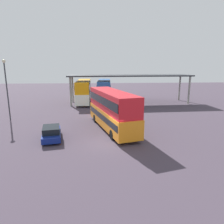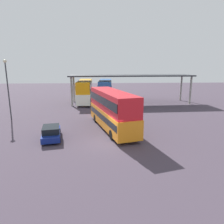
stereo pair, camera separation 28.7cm
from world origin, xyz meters
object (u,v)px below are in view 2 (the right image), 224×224
object	(u,v)px
lamppost_tall	(7,83)
double_decker_near_canopy	(85,90)
double_decker_mid_row	(105,90)
double_decker_main	(112,109)
parked_hatchback	(51,133)

from	to	relation	value
lamppost_tall	double_decker_near_canopy	bearing A→B (deg)	54.77
double_decker_near_canopy	double_decker_mid_row	xyz separation A→B (m)	(4.08, 0.01, 0.01)
lamppost_tall	double_decker_main	bearing A→B (deg)	-20.45
double_decker_main	double_decker_near_canopy	world-z (taller)	double_decker_main
double_decker_main	double_decker_near_canopy	bearing A→B (deg)	-1.36
double_decker_main	parked_hatchback	world-z (taller)	double_decker_main
double_decker_near_canopy	double_decker_main	bearing A→B (deg)	-166.70
double_decker_near_canopy	parked_hatchback	bearing A→B (deg)	174.63
double_decker_main	parked_hatchback	distance (m)	7.14
double_decker_mid_row	double_decker_near_canopy	bearing A→B (deg)	93.03
double_decker_near_canopy	lamppost_tall	size ratio (longest dim) A/B	1.46
parked_hatchback	double_decker_mid_row	size ratio (longest dim) A/B	0.40
parked_hatchback	lamppost_tall	world-z (taller)	lamppost_tall
double_decker_near_canopy	double_decker_mid_row	distance (m)	4.08
parked_hatchback	double_decker_near_canopy	bearing A→B (deg)	-15.75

